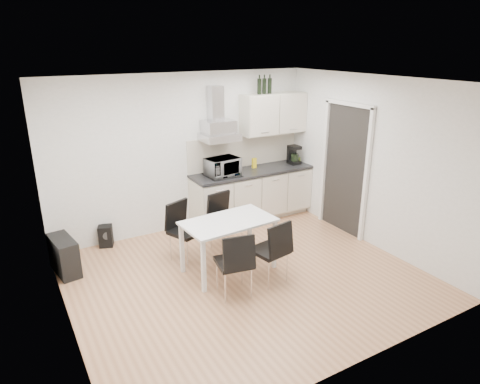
% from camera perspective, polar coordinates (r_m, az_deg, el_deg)
% --- Properties ---
extents(ground, '(4.50, 4.50, 0.00)m').
position_cam_1_polar(ground, '(5.97, 0.71, -11.21)').
color(ground, tan).
rests_on(ground, ground).
extents(wall_back, '(4.50, 0.10, 2.60)m').
position_cam_1_polar(wall_back, '(7.15, -7.50, 5.13)').
color(wall_back, white).
rests_on(wall_back, ground).
extents(wall_front, '(4.50, 0.10, 2.60)m').
position_cam_1_polar(wall_front, '(3.97, 15.83, -7.31)').
color(wall_front, white).
rests_on(wall_front, ground).
extents(wall_left, '(0.10, 4.00, 2.60)m').
position_cam_1_polar(wall_left, '(4.76, -23.26, -3.69)').
color(wall_left, white).
rests_on(wall_left, ground).
extents(wall_right, '(0.10, 4.00, 2.60)m').
position_cam_1_polar(wall_right, '(6.81, 17.29, 3.70)').
color(wall_right, white).
rests_on(wall_right, ground).
extents(ceiling, '(4.50, 4.50, 0.00)m').
position_cam_1_polar(ceiling, '(5.16, 0.83, 14.52)').
color(ceiling, white).
rests_on(ceiling, wall_back).
extents(doorway, '(0.08, 1.04, 2.10)m').
position_cam_1_polar(doorway, '(7.22, 13.72, 2.81)').
color(doorway, white).
rests_on(doorway, ground).
extents(kitchenette, '(2.22, 0.64, 2.52)m').
position_cam_1_polar(kitchenette, '(7.57, 1.74, 2.39)').
color(kitchenette, beige).
rests_on(kitchenette, ground).
extents(dining_table, '(1.28, 0.78, 0.75)m').
position_cam_1_polar(dining_table, '(5.85, -1.54, -4.69)').
color(dining_table, white).
rests_on(dining_table, ground).
extents(chair_far_left, '(0.60, 0.63, 0.88)m').
position_cam_1_polar(chair_far_left, '(6.24, -7.13, -5.37)').
color(chair_far_left, black).
rests_on(chair_far_left, ground).
extents(chair_far_right, '(0.52, 0.57, 0.88)m').
position_cam_1_polar(chair_far_right, '(6.52, -1.84, -4.11)').
color(chair_far_right, black).
rests_on(chair_far_right, ground).
extents(chair_near_left, '(0.52, 0.57, 0.88)m').
position_cam_1_polar(chair_near_left, '(5.38, -0.83, -9.46)').
color(chair_near_left, black).
rests_on(chair_near_left, ground).
extents(chair_near_right, '(0.52, 0.57, 0.88)m').
position_cam_1_polar(chair_near_right, '(5.68, 3.93, -7.87)').
color(chair_near_right, black).
rests_on(chair_near_right, ground).
extents(guitar_amp, '(0.35, 0.65, 0.51)m').
position_cam_1_polar(guitar_amp, '(6.42, -22.40, -7.85)').
color(guitar_amp, black).
rests_on(guitar_amp, ground).
extents(floor_speaker, '(0.26, 0.24, 0.34)m').
position_cam_1_polar(floor_speaker, '(7.04, -17.47, -5.62)').
color(floor_speaker, black).
rests_on(floor_speaker, ground).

